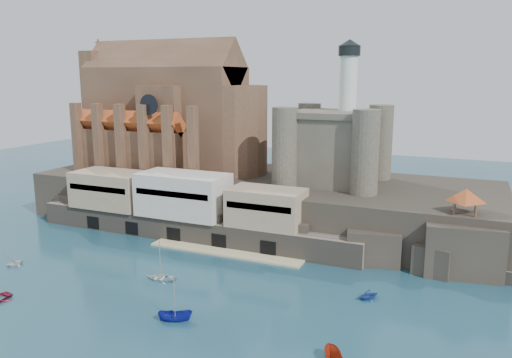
{
  "coord_description": "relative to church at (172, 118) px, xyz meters",
  "views": [
    {
      "loc": [
        42.09,
        -59.73,
        31.95
      ],
      "look_at": [
        2.18,
        32.0,
        11.31
      ],
      "focal_mm": 35.0,
      "sensor_mm": 36.0,
      "label": 1
    }
  ],
  "objects": [
    {
      "name": "church",
      "position": [
        0.0,
        0.0,
        0.0
      ],
      "size": [
        47.0,
        25.93,
        30.51
      ],
      "color": "#523726",
      "rests_on": "promontory"
    },
    {
      "name": "promontory",
      "position": [
        23.94,
        -2.48,
        -17.2
      ],
      "size": [
        100.0,
        36.0,
        10.0
      ],
      "color": "black",
      "rests_on": "ground"
    },
    {
      "name": "ground",
      "position": [
        24.13,
        -41.85,
        -22.13
      ],
      "size": [
        300.0,
        300.0,
        0.0
      ],
      "primitive_type": "plane",
      "color": "#183E4F",
      "rests_on": "ground"
    },
    {
      "name": "boat_4",
      "position": [
        -4.39,
        -43.68,
        -22.13
      ],
      "size": [
        2.99,
        2.2,
        3.12
      ],
      "primitive_type": "imported",
      "rotation": [
        0.0,
        0.0,
        2.92
      ],
      "color": "silver",
      "rests_on": "ground"
    },
    {
      "name": "boat_7",
      "position": [
        54.13,
        -32.72,
        -22.13
      ],
      "size": [
        3.48,
        3.34,
        3.48
      ],
      "primitive_type": "imported",
      "rotation": [
        0.0,
        0.0,
        5.58
      ],
      "color": "#26469A",
      "rests_on": "ground"
    },
    {
      "name": "quay",
      "position": [
        13.94,
        -18.78,
        -16.06
      ],
      "size": [
        70.0,
        12.0,
        13.05
      ],
      "color": "#6B6256",
      "rests_on": "ground"
    },
    {
      "name": "boat_6",
      "position": [
        22.16,
        -38.74,
        -22.13
      ],
      "size": [
        1.42,
        3.63,
        4.96
      ],
      "primitive_type": "imported",
      "rotation": [
        0.0,
        0.0,
        4.83
      ],
      "color": "beige",
      "rests_on": "ground"
    },
    {
      "name": "castle_keep",
      "position": [
        40.21,
        -0.78,
        -3.81
      ],
      "size": [
        21.2,
        21.2,
        29.3
      ],
      "color": "#4C483C",
      "rests_on": "promontory"
    },
    {
      "name": "rock_outcrop",
      "position": [
        66.13,
        -16.01,
        -18.11
      ],
      "size": [
        14.5,
        10.5,
        8.7
      ],
      "color": "black",
      "rests_on": "ground"
    },
    {
      "name": "boat_2",
      "position": [
        31.9,
        -49.72,
        -22.13
      ],
      "size": [
        2.32,
        2.29,
        4.67
      ],
      "primitive_type": "imported",
      "rotation": [
        0.0,
        0.0,
        1.95
      ],
      "color": "navy",
      "rests_on": "ground"
    },
    {
      "name": "pavilion",
      "position": [
        66.13,
        -15.85,
        -9.4
      ],
      "size": [
        6.4,
        6.4,
        5.4
      ],
      "color": "#523726",
      "rests_on": "rock_outcrop"
    }
  ]
}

